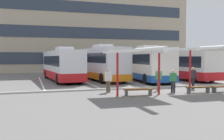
{
  "coord_description": "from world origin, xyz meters",
  "views": [
    {
      "loc": [
        -9.58,
        -16.95,
        2.48
      ],
      "look_at": [
        -2.98,
        3.44,
        1.41
      ],
      "focal_mm": 40.51,
      "sensor_mm": 36.0,
      "label": 1
    }
  ],
  "objects_px": {
    "coach_bus_2": "(142,64)",
    "bench_0": "(138,90)",
    "coach_bus_1": "(98,63)",
    "waiting_passenger_2": "(173,79)",
    "waiting_passenger_0": "(193,76)",
    "bench_2": "(221,87)",
    "coach_bus_3": "(178,65)",
    "bench_1": "(198,88)",
    "waiting_passenger_1": "(108,79)",
    "waiting_shelter_0": "(141,51)",
    "coach_bus_0": "(62,65)",
    "waiting_passenger_3": "(159,77)",
    "waiting_shelter_1": "(212,49)"
  },
  "relations": [
    {
      "from": "coach_bus_1",
      "to": "coach_bus_3",
      "type": "height_order",
      "value": "coach_bus_1"
    },
    {
      "from": "coach_bus_1",
      "to": "coach_bus_3",
      "type": "xyz_separation_m",
      "value": [
        8.97,
        -2.06,
        -0.2
      ]
    },
    {
      "from": "bench_1",
      "to": "bench_0",
      "type": "bearing_deg",
      "value": 177.82
    },
    {
      "from": "bench_1",
      "to": "waiting_shelter_1",
      "type": "bearing_deg",
      "value": -14.71
    },
    {
      "from": "waiting_shelter_0",
      "to": "bench_0",
      "type": "bearing_deg",
      "value": 90.0
    },
    {
      "from": "bench_0",
      "to": "bench_1",
      "type": "height_order",
      "value": "same"
    },
    {
      "from": "waiting_shelter_0",
      "to": "waiting_passenger_2",
      "type": "relative_size",
      "value": 3.1
    },
    {
      "from": "waiting_passenger_0",
      "to": "waiting_passenger_3",
      "type": "distance_m",
      "value": 2.98
    },
    {
      "from": "coach_bus_3",
      "to": "waiting_passenger_1",
      "type": "distance_m",
      "value": 13.63
    },
    {
      "from": "coach_bus_2",
      "to": "waiting_passenger_0",
      "type": "distance_m",
      "value": 8.33
    },
    {
      "from": "coach_bus_0",
      "to": "coach_bus_2",
      "type": "xyz_separation_m",
      "value": [
        8.42,
        -2.15,
        0.11
      ]
    },
    {
      "from": "coach_bus_3",
      "to": "waiting_passenger_2",
      "type": "height_order",
      "value": "coach_bus_3"
    },
    {
      "from": "coach_bus_0",
      "to": "coach_bus_3",
      "type": "distance_m",
      "value": 13.12
    },
    {
      "from": "waiting_shelter_0",
      "to": "bench_1",
      "type": "height_order",
      "value": "waiting_shelter_0"
    },
    {
      "from": "waiting_passenger_2",
      "to": "coach_bus_1",
      "type": "bearing_deg",
      "value": 101.54
    },
    {
      "from": "waiting_shelter_0",
      "to": "waiting_passenger_2",
      "type": "bearing_deg",
      "value": 15.69
    },
    {
      "from": "coach_bus_2",
      "to": "waiting_passenger_0",
      "type": "relative_size",
      "value": 6.8
    },
    {
      "from": "waiting_shelter_0",
      "to": "bench_2",
      "type": "xyz_separation_m",
      "value": [
        6.31,
        0.03,
        -2.54
      ]
    },
    {
      "from": "bench_0",
      "to": "waiting_passenger_0",
      "type": "height_order",
      "value": "waiting_passenger_0"
    },
    {
      "from": "coach_bus_3",
      "to": "waiting_passenger_0",
      "type": "bearing_deg",
      "value": -115.61
    },
    {
      "from": "coach_bus_3",
      "to": "coach_bus_0",
      "type": "bearing_deg",
      "value": 170.98
    },
    {
      "from": "coach_bus_1",
      "to": "waiting_passenger_2",
      "type": "xyz_separation_m",
      "value": [
        2.39,
        -11.7,
        -0.88
      ]
    },
    {
      "from": "bench_2",
      "to": "waiting_passenger_1",
      "type": "height_order",
      "value": "waiting_passenger_1"
    },
    {
      "from": "waiting_passenger_2",
      "to": "coach_bus_0",
      "type": "bearing_deg",
      "value": 118.63
    },
    {
      "from": "coach_bus_1",
      "to": "waiting_shelter_0",
      "type": "bearing_deg",
      "value": -92.22
    },
    {
      "from": "waiting_passenger_1",
      "to": "bench_0",
      "type": "bearing_deg",
      "value": -53.33
    },
    {
      "from": "bench_0",
      "to": "waiting_passenger_0",
      "type": "distance_m",
      "value": 5.74
    },
    {
      "from": "waiting_shelter_0",
      "to": "waiting_passenger_0",
      "type": "xyz_separation_m",
      "value": [
        5.44,
        2.07,
        -1.87
      ]
    },
    {
      "from": "coach_bus_3",
      "to": "waiting_shelter_1",
      "type": "bearing_deg",
      "value": -111.04
    },
    {
      "from": "waiting_passenger_2",
      "to": "waiting_passenger_1",
      "type": "bearing_deg",
      "value": 161.02
    },
    {
      "from": "coach_bus_0",
      "to": "bench_0",
      "type": "distance_m",
      "value": 12.72
    },
    {
      "from": "coach_bus_1",
      "to": "bench_2",
      "type": "distance_m",
      "value": 13.85
    },
    {
      "from": "bench_2",
      "to": "waiting_passenger_0",
      "type": "height_order",
      "value": "waiting_passenger_0"
    },
    {
      "from": "coach_bus_2",
      "to": "waiting_passenger_3",
      "type": "relative_size",
      "value": 6.94
    },
    {
      "from": "waiting_shelter_0",
      "to": "bench_1",
      "type": "distance_m",
      "value": 5.17
    },
    {
      "from": "waiting_passenger_0",
      "to": "waiting_passenger_1",
      "type": "relative_size",
      "value": 1.04
    },
    {
      "from": "bench_1",
      "to": "coach_bus_0",
      "type": "bearing_deg",
      "value": 123.03
    },
    {
      "from": "coach_bus_2",
      "to": "waiting_passenger_2",
      "type": "distance_m",
      "value": 9.79
    },
    {
      "from": "coach_bus_0",
      "to": "waiting_passenger_1",
      "type": "bearing_deg",
      "value": -78.62
    },
    {
      "from": "bench_2",
      "to": "waiting_passenger_3",
      "type": "bearing_deg",
      "value": 151.07
    },
    {
      "from": "coach_bus_1",
      "to": "waiting_passenger_2",
      "type": "distance_m",
      "value": 11.97
    },
    {
      "from": "coach_bus_2",
      "to": "bench_0",
      "type": "bearing_deg",
      "value": -116.15
    },
    {
      "from": "bench_1",
      "to": "waiting_passenger_0",
      "type": "relative_size",
      "value": 1.05
    },
    {
      "from": "coach_bus_2",
      "to": "waiting_passenger_0",
      "type": "height_order",
      "value": "coach_bus_2"
    },
    {
      "from": "waiting_passenger_2",
      "to": "waiting_passenger_0",
      "type": "bearing_deg",
      "value": 26.22
    },
    {
      "from": "waiting_passenger_0",
      "to": "waiting_passenger_3",
      "type": "xyz_separation_m",
      "value": [
        -2.97,
        0.09,
        -0.03
      ]
    },
    {
      "from": "waiting_passenger_2",
      "to": "bench_1",
      "type": "bearing_deg",
      "value": -21.26
    },
    {
      "from": "waiting_passenger_1",
      "to": "coach_bus_1",
      "type": "bearing_deg",
      "value": 79.24
    },
    {
      "from": "bench_1",
      "to": "coach_bus_3",
      "type": "bearing_deg",
      "value": 64.31
    },
    {
      "from": "coach_bus_0",
      "to": "waiting_shelter_0",
      "type": "distance_m",
      "value": 13.05
    }
  ]
}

